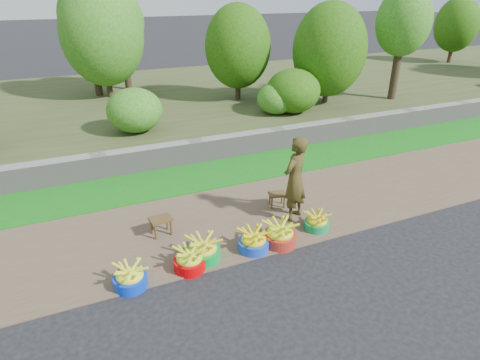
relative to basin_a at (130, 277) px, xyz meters
name	(u,v)px	position (x,y,z in m)	size (l,w,h in m)	color
ground_plane	(275,254)	(2.24, -0.15, -0.16)	(120.00, 120.00, 0.00)	black
dirt_shoulder	(244,217)	(2.24, 1.10, -0.15)	(80.00, 2.50, 0.02)	brown
grass_verge	(208,175)	(2.24, 3.10, -0.14)	(80.00, 1.50, 0.04)	#167115
retaining_wall	(196,151)	(2.24, 3.95, 0.12)	(80.00, 0.35, 0.55)	gray
earth_bank	(152,104)	(2.24, 8.85, 0.09)	(80.00, 10.00, 0.50)	#3F4824
vegetation	(74,39)	(0.05, 7.41, 2.44)	(34.40, 8.00, 4.39)	#302517
basin_a	(130,277)	(0.00, 0.00, 0.00)	(0.47, 0.47, 0.35)	#0832D0
basin_b	(189,260)	(0.88, 0.05, 0.00)	(0.49, 0.49, 0.36)	#D40005
basin_c	(203,250)	(1.14, 0.18, 0.02)	(0.54, 0.54, 0.40)	#01942F
basin_d	(254,241)	(1.96, 0.10, 0.01)	(0.50, 0.50, 0.37)	blue
basin_e	(280,234)	(2.43, 0.08, 0.03)	(0.55, 0.55, 0.41)	#A5291E
basin_f	(317,222)	(3.24, 0.22, -0.01)	(0.44, 0.44, 0.33)	#108945
stool_left	(161,221)	(0.71, 1.12, 0.11)	(0.39, 0.31, 0.32)	#4E381C
stool_right	(277,196)	(2.98, 1.20, 0.08)	(0.37, 0.31, 0.28)	#4E381C
vendor_woman	(295,179)	(3.04, 0.71, 0.64)	(0.57, 0.37, 1.56)	black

